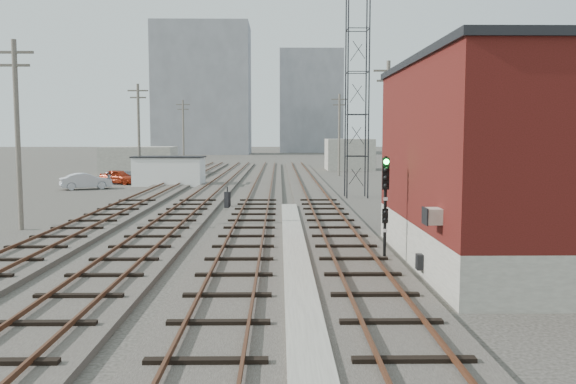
{
  "coord_description": "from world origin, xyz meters",
  "views": [
    {
      "loc": [
        -0.08,
        -9.13,
        4.56
      ],
      "look_at": [
        0.27,
        15.88,
        2.2
      ],
      "focal_mm": 38.0,
      "sensor_mm": 36.0,
      "label": 1
    }
  ],
  "objects_px": {
    "switch_stand": "(227,200)",
    "car_grey": "(130,177)",
    "signal_mast": "(385,201)",
    "car_red": "(120,177)",
    "site_trailer": "(169,171)",
    "car_silver": "(86,181)"
  },
  "relations": [
    {
      "from": "site_trailer",
      "to": "car_grey",
      "type": "relative_size",
      "value": 1.57
    },
    {
      "from": "signal_mast",
      "to": "car_red",
      "type": "bearing_deg",
      "value": 118.11
    },
    {
      "from": "site_trailer",
      "to": "car_silver",
      "type": "bearing_deg",
      "value": -147.63
    },
    {
      "from": "signal_mast",
      "to": "car_red",
      "type": "xyz_separation_m",
      "value": [
        -18.57,
        34.77,
        -1.52
      ]
    },
    {
      "from": "signal_mast",
      "to": "car_silver",
      "type": "height_order",
      "value": "signal_mast"
    },
    {
      "from": "car_grey",
      "to": "switch_stand",
      "type": "bearing_deg",
      "value": -160.68
    },
    {
      "from": "switch_stand",
      "to": "car_silver",
      "type": "bearing_deg",
      "value": 157.53
    },
    {
      "from": "site_trailer",
      "to": "car_grey",
      "type": "bearing_deg",
      "value": 153.34
    },
    {
      "from": "car_red",
      "to": "car_grey",
      "type": "relative_size",
      "value": 0.96
    },
    {
      "from": "switch_stand",
      "to": "car_grey",
      "type": "bearing_deg",
      "value": 143.15
    },
    {
      "from": "car_silver",
      "to": "car_grey",
      "type": "bearing_deg",
      "value": -46.44
    },
    {
      "from": "switch_stand",
      "to": "car_red",
      "type": "relative_size",
      "value": 0.32
    },
    {
      "from": "site_trailer",
      "to": "signal_mast",
      "type": "bearing_deg",
      "value": -63.16
    },
    {
      "from": "car_silver",
      "to": "car_grey",
      "type": "distance_m",
      "value": 6.26
    },
    {
      "from": "car_silver",
      "to": "car_grey",
      "type": "relative_size",
      "value": 1.0
    },
    {
      "from": "site_trailer",
      "to": "car_silver",
      "type": "xyz_separation_m",
      "value": [
        -6.34,
        -3.39,
        -0.65
      ]
    },
    {
      "from": "switch_stand",
      "to": "car_grey",
      "type": "xyz_separation_m",
      "value": [
        -10.81,
        19.85,
        -0.01
      ]
    },
    {
      "from": "signal_mast",
      "to": "site_trailer",
      "type": "distance_m",
      "value": 35.56
    },
    {
      "from": "switch_stand",
      "to": "car_grey",
      "type": "distance_m",
      "value": 22.6
    },
    {
      "from": "switch_stand",
      "to": "car_grey",
      "type": "height_order",
      "value": "switch_stand"
    },
    {
      "from": "switch_stand",
      "to": "site_trailer",
      "type": "distance_m",
      "value": 18.63
    },
    {
      "from": "signal_mast",
      "to": "switch_stand",
      "type": "xyz_separation_m",
      "value": [
        -6.97,
        15.45,
        -1.59
      ]
    }
  ]
}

